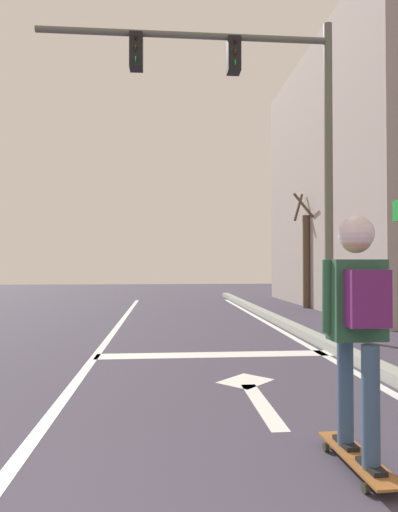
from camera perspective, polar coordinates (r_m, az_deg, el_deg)
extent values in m
cube|color=silver|center=(6.89, -13.10, -12.29)|extent=(0.12, 20.00, 0.01)
cube|color=silver|center=(7.22, 15.00, -11.77)|extent=(0.12, 20.00, 0.01)
cube|color=silver|center=(6.69, 2.10, -12.66)|extent=(3.52, 0.40, 0.01)
cube|color=silver|center=(4.47, 8.16, -18.50)|extent=(0.16, 1.40, 0.01)
cube|color=silver|center=(5.28, 6.04, -15.81)|extent=(0.71, 0.71, 0.01)
cube|color=#959B93|center=(7.29, 16.88, -11.12)|extent=(0.24, 24.00, 0.14)
cube|color=brown|center=(3.33, 19.88, -23.33)|extent=(0.23, 0.86, 0.02)
cube|color=#B2B2B7|center=(3.58, 17.65, -21.95)|extent=(0.16, 0.05, 0.01)
cylinder|color=#2C301F|center=(3.56, 16.15, -22.71)|extent=(0.03, 0.06, 0.06)
cylinder|color=#2C301F|center=(3.63, 19.13, -22.24)|extent=(0.03, 0.06, 0.06)
cube|color=#B2B2B7|center=(3.09, 22.52, -25.38)|extent=(0.16, 0.05, 0.01)
cylinder|color=#2C301F|center=(3.07, 20.80, -26.33)|extent=(0.03, 0.06, 0.06)
cylinder|color=#2C301F|center=(3.15, 24.20, -25.60)|extent=(0.03, 0.06, 0.06)
cylinder|color=#354E6B|center=(3.35, 18.43, -16.19)|extent=(0.11, 0.11, 0.76)
cube|color=black|center=(3.47, 18.48, -21.99)|extent=(0.10, 0.24, 0.03)
cylinder|color=#354E6B|center=(3.05, 21.37, -17.73)|extent=(0.11, 0.11, 0.76)
cube|color=black|center=(3.17, 21.43, -24.02)|extent=(0.10, 0.24, 0.03)
cube|color=#285339|center=(3.09, 19.75, -5.37)|extent=(0.36, 0.19, 0.53)
cylinder|color=#285339|center=(3.04, 16.33, -5.01)|extent=(0.07, 0.08, 0.48)
cylinder|color=#285339|center=(3.20, 22.51, -4.77)|extent=(0.07, 0.13, 0.49)
sphere|color=tan|center=(3.08, 19.69, 2.28)|extent=(0.21, 0.21, 0.21)
sphere|color=silver|center=(3.09, 19.69, 2.76)|extent=(0.23, 0.23, 0.23)
cube|color=#5F1D5D|center=(2.96, 20.94, -5.15)|extent=(0.26, 0.15, 0.36)
cylinder|color=#606257|center=(8.74, 16.45, 9.54)|extent=(0.16, 0.16, 5.91)
cylinder|color=#606257|center=(9.07, -1.77, 26.70)|extent=(5.40, 0.12, 0.12)
cube|color=black|center=(9.00, 4.52, 24.45)|extent=(0.24, 0.28, 0.64)
cylinder|color=#3A0605|center=(8.96, 4.69, 26.02)|extent=(0.02, 0.10, 0.10)
cylinder|color=#3C3106|center=(8.87, 4.69, 24.87)|extent=(0.02, 0.10, 0.10)
cylinder|color=green|center=(8.78, 4.70, 23.69)|extent=(0.02, 0.10, 0.10)
cube|color=black|center=(8.92, -8.14, 24.70)|extent=(0.24, 0.28, 0.64)
cylinder|color=#3A0605|center=(8.88, -8.20, 26.29)|extent=(0.02, 0.10, 0.10)
cylinder|color=#3C3106|center=(8.79, -8.20, 25.13)|extent=(0.02, 0.10, 0.10)
cylinder|color=green|center=(8.70, -8.21, 23.95)|extent=(0.02, 0.10, 0.10)
cylinder|color=brown|center=(14.10, 13.78, -0.70)|extent=(0.24, 0.24, 2.88)
cylinder|color=brown|center=(14.47, 14.47, 6.49)|extent=(0.52, 0.70, 1.04)
cylinder|color=brown|center=(14.39, 12.77, 6.16)|extent=(0.42, 0.34, 0.89)
cylinder|color=brown|center=(13.93, 13.38, 6.42)|extent=(0.58, 0.44, 0.80)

